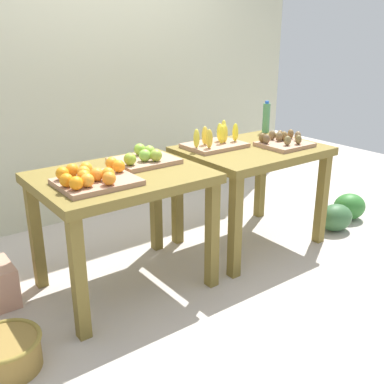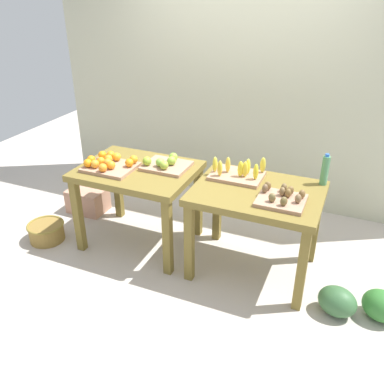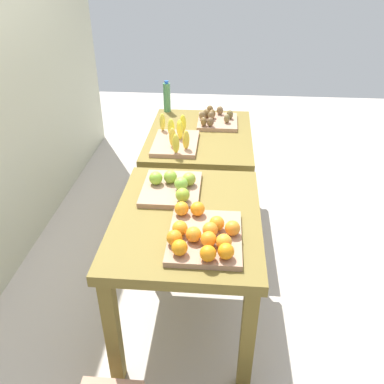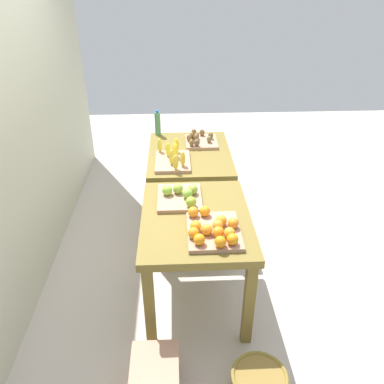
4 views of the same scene
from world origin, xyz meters
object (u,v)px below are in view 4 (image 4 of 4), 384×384
object	(u,v)px
display_table_right	(190,163)
wicker_basket	(259,383)
apple_bin	(181,196)
orange_bin	(213,229)
banana_crate	(173,158)
cardboard_produce_box	(155,381)
kiwi_bin	(200,140)
watermelon_pile	(206,170)
water_bottle	(158,123)
display_table_left	(196,229)

from	to	relation	value
display_table_right	wicker_basket	bearing A→B (deg)	-170.04
display_table_right	apple_bin	world-z (taller)	apple_bin
orange_bin	apple_bin	bearing A→B (deg)	24.02
banana_crate	cardboard_produce_box	distance (m)	1.88
apple_bin	kiwi_bin	bearing A→B (deg)	-11.32
orange_bin	cardboard_produce_box	distance (m)	1.02
cardboard_produce_box	watermelon_pile	bearing A→B (deg)	-10.76
display_table_right	water_bottle	distance (m)	0.62
display_table_right	water_bottle	bearing A→B (deg)	34.27
cardboard_produce_box	display_table_right	bearing A→B (deg)	-8.68
kiwi_bin	cardboard_produce_box	size ratio (longest dim) A/B	0.90
orange_bin	kiwi_bin	bearing A→B (deg)	-0.54
display_table_left	water_bottle	size ratio (longest dim) A/B	3.85
watermelon_pile	apple_bin	bearing A→B (deg)	168.98
water_bottle	cardboard_produce_box	xyz separation A→B (m)	(-2.43, -0.02, -0.79)
cardboard_produce_box	apple_bin	bearing A→B (deg)	-10.32
banana_crate	water_bottle	world-z (taller)	water_bottle
apple_bin	water_bottle	bearing A→B (deg)	9.03
watermelon_pile	cardboard_produce_box	xyz separation A→B (m)	(-2.87, 0.55, 0.01)
orange_bin	apple_bin	size ratio (longest dim) A/B	1.14
banana_crate	wicker_basket	bearing A→B (deg)	-163.82
watermelon_pile	cardboard_produce_box	world-z (taller)	cardboard_produce_box
apple_bin	wicker_basket	distance (m)	1.40
banana_crate	display_table_left	bearing A→B (deg)	-169.67
kiwi_bin	watermelon_pile	distance (m)	0.99
orange_bin	watermelon_pile	world-z (taller)	orange_bin
orange_bin	water_bottle	bearing A→B (deg)	13.06
watermelon_pile	cardboard_produce_box	distance (m)	2.92
display_table_left	apple_bin	bearing A→B (deg)	24.00
wicker_basket	cardboard_produce_box	distance (m)	0.65
kiwi_bin	cardboard_produce_box	world-z (taller)	kiwi_bin
display_table_left	orange_bin	world-z (taller)	orange_bin
banana_crate	kiwi_bin	bearing A→B (deg)	-32.41
display_table_left	banana_crate	world-z (taller)	banana_crate
apple_bin	kiwi_bin	size ratio (longest dim) A/B	1.12
watermelon_pile	cardboard_produce_box	size ratio (longest dim) A/B	1.67
cardboard_produce_box	banana_crate	bearing A→B (deg)	-4.50
display_table_right	kiwi_bin	size ratio (longest dim) A/B	2.89
banana_crate	display_table_right	bearing A→B (deg)	-35.94
apple_bin	water_bottle	distance (m)	1.38
display_table_right	watermelon_pile	xyz separation A→B (m)	(0.91, -0.25, -0.55)
kiwi_bin	cardboard_produce_box	xyz separation A→B (m)	(-2.18, 0.42, -0.69)
display_table_left	water_bottle	distance (m)	1.64
orange_bin	banana_crate	distance (m)	1.16
banana_crate	orange_bin	bearing A→B (deg)	-166.71
kiwi_bin	water_bottle	distance (m)	0.51
kiwi_bin	orange_bin	bearing A→B (deg)	179.46
display_table_right	cardboard_produce_box	size ratio (longest dim) A/B	2.60
orange_bin	watermelon_pile	size ratio (longest dim) A/B	0.69
display_table_right	apple_bin	xyz separation A→B (m)	(-0.89, 0.10, 0.15)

